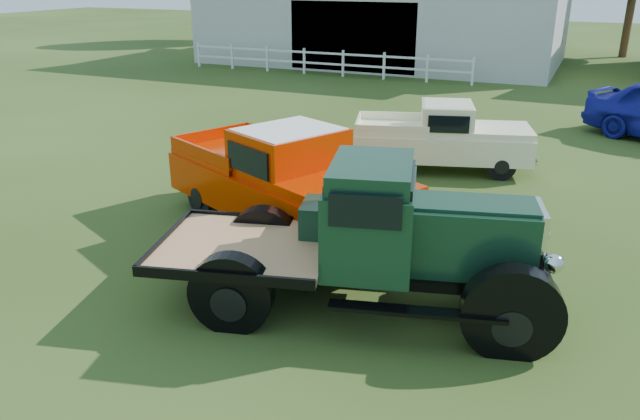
% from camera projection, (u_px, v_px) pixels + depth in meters
% --- Properties ---
extents(ground, '(120.00, 120.00, 0.00)m').
position_uv_depth(ground, '(276.00, 298.00, 9.46)').
color(ground, '#21380E').
extents(shed_left, '(18.80, 10.20, 5.60)m').
position_uv_depth(shed_left, '(386.00, 7.00, 33.26)').
color(shed_left, '#B3B3B3').
rests_on(shed_left, ground).
extents(fence_rail, '(14.20, 0.16, 1.20)m').
position_uv_depth(fence_rail, '(323.00, 62.00, 29.32)').
color(fence_rail, white).
rests_on(fence_rail, ground).
extents(vintage_flatbed, '(6.03, 3.58, 2.24)m').
position_uv_depth(vintage_flatbed, '(362.00, 237.00, 8.83)').
color(vintage_flatbed, '#153624').
rests_on(vintage_flatbed, ground).
extents(red_pickup, '(5.86, 4.23, 2.00)m').
position_uv_depth(red_pickup, '(286.00, 179.00, 11.70)').
color(red_pickup, '#C22800').
rests_on(red_pickup, ground).
extents(white_pickup, '(4.71, 2.88, 1.62)m').
position_uv_depth(white_pickup, '(442.00, 137.00, 15.36)').
color(white_pickup, '#F7F1C1').
rests_on(white_pickup, ground).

